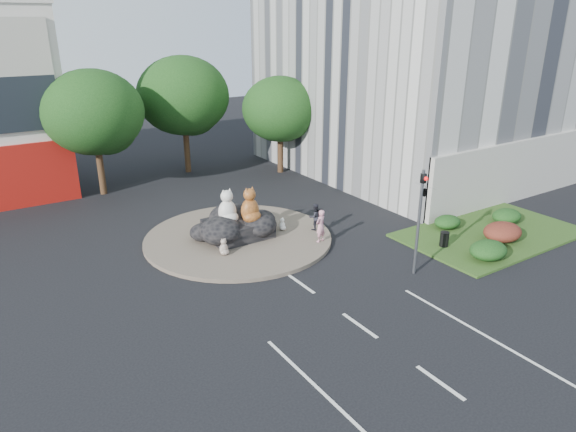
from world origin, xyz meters
The scene contains 20 objects.
ground centered at (0.00, 0.00, 0.00)m, with size 120.00×120.00×0.00m, color black.
roundabout_island centered at (0.00, 10.00, 0.10)m, with size 10.00×10.00×0.20m, color brown.
rock_plinth centered at (0.00, 10.00, 0.65)m, with size 3.20×2.60×0.90m, color black, non-canonical shape.
grass_verge centered at (12.00, 3.00, 0.06)m, with size 10.00×6.00×0.12m, color #2B4A18.
tree_left centered at (-3.93, 22.06, 5.25)m, with size 6.46×6.46×8.27m.
tree_mid centered at (3.07, 24.06, 5.56)m, with size 6.84×6.84×8.76m.
tree_right centered at (9.07, 20.06, 4.63)m, with size 5.70×5.70×7.30m.
hedge_near_green centered at (9.00, 1.00, 0.57)m, with size 2.00×1.60×0.90m, color #123511.
hedge_red centered at (11.50, 2.00, 0.61)m, with size 2.20×1.76×0.99m, color #4E2214.
hedge_mid_green centered at (14.00, 3.50, 0.53)m, with size 1.80×1.44×0.81m, color #123511.
hedge_back_green centered at (10.50, 4.80, 0.48)m, with size 1.60×1.28×0.72m, color #123511.
traffic_light centered at (5.10, 2.00, 3.62)m, with size 0.44×1.24×5.00m.
street_lamp centered at (12.82, 8.00, 4.55)m, with size 2.34×0.22×8.06m.
cat_white centered at (-0.58, 9.99, 2.04)m, with size 1.13×0.98×1.88m, color silver, non-canonical shape.
cat_tabby centered at (0.49, 9.50, 2.06)m, with size 1.15×1.00×1.92m, color #A76822, non-canonical shape.
kitten_calico centered at (-1.67, 8.34, 0.64)m, with size 0.52×0.45×0.87m, color silver, non-canonical shape.
kitten_white centered at (2.47, 9.47, 0.56)m, with size 0.43×0.37×0.71m, color white, non-canonical shape.
pedestrian_pink centered at (3.28, 7.03, 1.07)m, with size 0.64×0.42×1.74m, color pink.
pedestrian_dark centered at (4.00, 8.52, 0.95)m, with size 0.73×0.57×1.50m, color black.
litter_bin centered at (8.39, 3.20, 0.51)m, with size 0.46×0.46×0.77m, color black.
Camera 1 is at (-11.61, -12.75, 11.01)m, focal length 32.00 mm.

